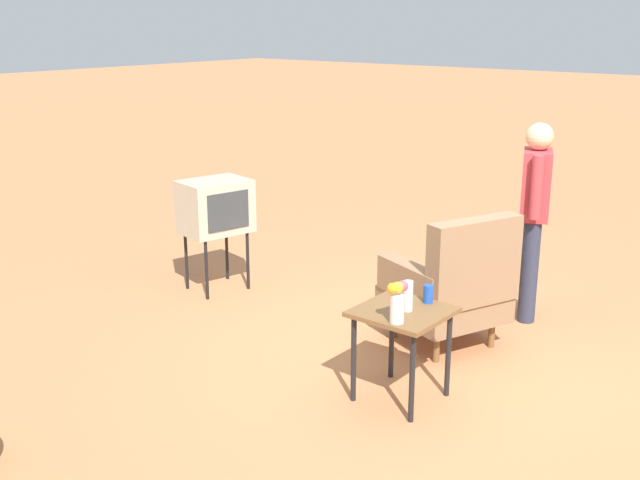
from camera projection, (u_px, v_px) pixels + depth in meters
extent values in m
plane|color=#C17A4C|center=(447.00, 357.00, 5.79)|extent=(60.00, 60.00, 0.00)
cylinder|color=brown|center=(448.00, 311.00, 6.38)|extent=(0.05, 0.05, 0.22)
cylinder|color=brown|center=(394.00, 324.00, 6.12)|extent=(0.05, 0.05, 0.22)
cylinder|color=brown|center=(492.00, 334.00, 5.93)|extent=(0.05, 0.05, 0.22)
cylinder|color=brown|center=(436.00, 348.00, 5.68)|extent=(0.05, 0.05, 0.22)
cube|color=#8C6B4C|center=(443.00, 303.00, 5.97)|extent=(0.99, 0.99, 0.20)
cube|color=#8C6B4C|center=(474.00, 262.00, 5.59)|extent=(0.77, 0.43, 0.64)
cube|color=#8C6B4C|center=(477.00, 268.00, 6.06)|extent=(0.38, 0.69, 0.26)
cube|color=#8C6B4C|center=(411.00, 282.00, 5.75)|extent=(0.38, 0.69, 0.26)
cylinder|color=black|center=(392.00, 337.00, 5.39)|extent=(0.04, 0.04, 0.60)
cylinder|color=black|center=(354.00, 359.00, 5.06)|extent=(0.04, 0.04, 0.60)
cylinder|color=black|center=(448.00, 354.00, 5.12)|extent=(0.04, 0.04, 0.60)
cylinder|color=black|center=(412.00, 378.00, 4.79)|extent=(0.04, 0.04, 0.60)
cube|color=brown|center=(403.00, 312.00, 5.00)|extent=(0.56, 0.56, 0.03)
cylinder|color=black|center=(207.00, 270.00, 6.89)|extent=(0.03, 0.03, 0.55)
cylinder|color=black|center=(248.00, 261.00, 7.16)|extent=(0.03, 0.03, 0.55)
cylinder|color=black|center=(186.00, 260.00, 7.16)|extent=(0.03, 0.03, 0.55)
cylinder|color=black|center=(227.00, 252.00, 7.43)|extent=(0.03, 0.03, 0.55)
cube|color=#BCB299|center=(215.00, 206.00, 7.02)|extent=(0.68, 0.56, 0.48)
cube|color=#383D3F|center=(228.00, 211.00, 6.85)|extent=(0.41, 0.10, 0.34)
cylinder|color=#2D3347|center=(529.00, 265.00, 6.54)|extent=(0.14, 0.14, 0.86)
cylinder|color=#2D3347|center=(529.00, 272.00, 6.35)|extent=(0.14, 0.14, 0.86)
cube|color=#BC383D|center=(536.00, 185.00, 6.24)|extent=(0.42, 0.35, 0.56)
cylinder|color=#BC383D|center=(536.00, 176.00, 6.46)|extent=(0.09, 0.09, 0.50)
cylinder|color=#BC383D|center=(536.00, 187.00, 6.01)|extent=(0.09, 0.09, 0.50)
sphere|color=#DBAD84|center=(540.00, 136.00, 6.14)|extent=(0.22, 0.22, 0.22)
cylinder|color=silver|center=(408.00, 296.00, 4.95)|extent=(0.06, 0.06, 0.20)
cylinder|color=blue|center=(428.00, 294.00, 5.10)|extent=(0.07, 0.07, 0.12)
cylinder|color=silver|center=(397.00, 309.00, 4.76)|extent=(0.09, 0.09, 0.18)
sphere|color=yellow|center=(398.00, 287.00, 4.72)|extent=(0.07, 0.07, 0.07)
sphere|color=#E04C66|center=(403.00, 286.00, 4.75)|extent=(0.07, 0.07, 0.07)
sphere|color=orange|center=(392.00, 288.00, 4.71)|extent=(0.07, 0.07, 0.07)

